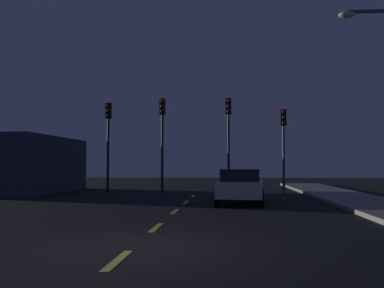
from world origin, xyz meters
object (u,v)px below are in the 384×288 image
car_stopped_ahead (241,186)px  traffic_signal_far_left (108,130)px  traffic_signal_far_right (284,134)px  traffic_signal_center_left (162,127)px  traffic_signal_center_right (229,127)px

car_stopped_ahead → traffic_signal_far_left: bearing=142.0°
traffic_signal_far_left → traffic_signal_far_right: (9.87, -0.00, -0.31)m
car_stopped_ahead → traffic_signal_center_left: bearing=126.4°
traffic_signal_far_left → car_stopped_ahead: 9.77m
traffic_signal_far_right → traffic_signal_center_right: bearing=180.0°
traffic_signal_far_left → traffic_signal_center_right: 6.85m
traffic_signal_center_right → traffic_signal_far_left: bearing=-180.0°
traffic_signal_center_left → traffic_signal_far_right: size_ratio=1.15×
car_stopped_ahead → traffic_signal_center_right: bearing=95.1°
traffic_signal_center_left → car_stopped_ahead: 7.74m
traffic_signal_far_right → car_stopped_ahead: (-2.51, -5.74, -2.55)m
traffic_signal_center_left → car_stopped_ahead: bearing=-53.6°
traffic_signal_center_right → traffic_signal_center_left: bearing=180.0°
traffic_signal_center_left → traffic_signal_center_right: (3.73, -0.00, -0.02)m
traffic_signal_far_left → traffic_signal_center_right: (6.85, 0.00, 0.11)m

